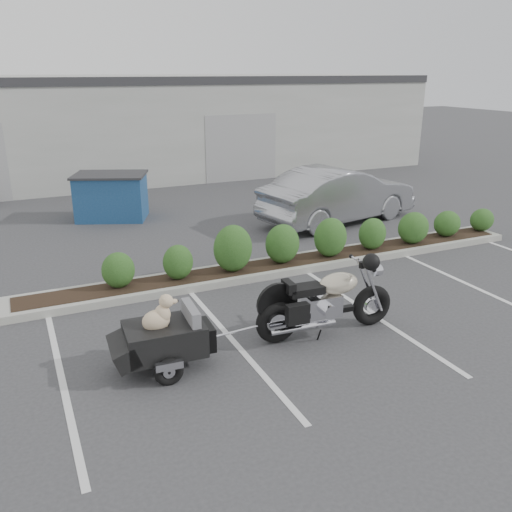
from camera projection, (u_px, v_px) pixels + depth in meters
name	position (u px, v px, depth m)	size (l,w,h in m)	color
ground	(298.00, 313.00, 9.96)	(90.00, 90.00, 0.00)	#38383A
planter_kerb	(290.00, 264.00, 12.22)	(12.00, 1.00, 0.15)	#9E9E93
building	(114.00, 123.00, 23.92)	(26.00, 10.00, 4.00)	#9EA099
motorcycle	(327.00, 302.00, 9.01)	(2.53, 0.85, 1.45)	black
pet_trailer	(163.00, 338.00, 7.96)	(2.02, 1.13, 1.20)	black
sedan	(338.00, 195.00, 15.70)	(1.70, 4.87, 1.61)	#9FA0A5
dumpster	(111.00, 196.00, 16.05)	(2.44, 2.08, 1.35)	navy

